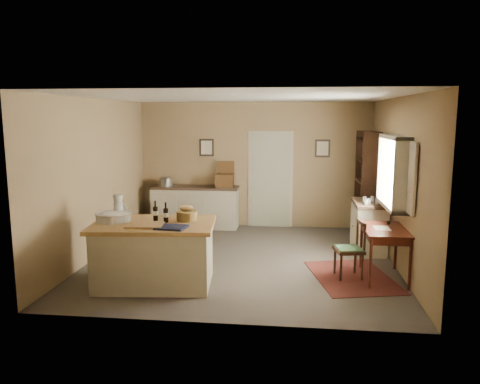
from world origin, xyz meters
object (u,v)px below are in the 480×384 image
Objects in this scene: right_cabinet at (369,226)px; shelving_unit at (369,184)px; writing_desk at (385,234)px; work_island at (154,252)px; desk_chair at (349,250)px; sideboard at (196,205)px.

right_cabinet is 0.47× the size of shelving_unit.
writing_desk is at bearing -93.42° from shelving_unit.
writing_desk is at bearing 5.32° from work_island.
sideboard is at bearing 124.16° from desk_chair.
writing_desk is (3.46, -2.90, 0.19)m from sideboard.
desk_chair reaches higher than writing_desk.
shelving_unit is (0.67, 2.61, 0.63)m from desk_chair.
sideboard is at bearing 175.15° from shelving_unit.
right_cabinet is at bearing 90.01° from writing_desk.
sideboard is 4.51m from writing_desk.
right_cabinet reaches higher than writing_desk.
shelving_unit is at bearing 82.28° from right_cabinet.
work_island reaches higher than writing_desk.
work_island is at bearing -147.98° from right_cabinet.
sideboard is at bearing 86.71° from work_island.
sideboard is 2.24× the size of desk_chair.
desk_chair is 0.40× the size of shelving_unit.
writing_desk is 1.01× the size of right_cabinet.
sideboard reaches higher than desk_chair.
shelving_unit reaches higher than work_island.
writing_desk is 1.19× the size of desk_chair.
shelving_unit is (0.15, 2.59, 0.38)m from writing_desk.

